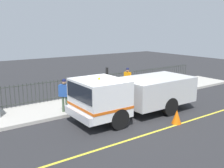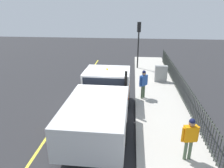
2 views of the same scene
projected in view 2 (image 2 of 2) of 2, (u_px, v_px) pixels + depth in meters
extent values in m
plane|color=#2B2B2D|center=(103.00, 112.00, 11.34)|extent=(55.97, 55.97, 0.00)
cube|color=#B7B2A8|center=(163.00, 113.00, 11.01)|extent=(2.93, 25.44, 0.16)
cube|color=yellow|center=(65.00, 110.00, 11.54)|extent=(0.12, 22.90, 0.01)
cube|color=white|center=(107.00, 84.00, 11.70)|extent=(2.51, 2.15, 1.65)
cube|color=black|center=(107.00, 78.00, 11.57)|extent=(2.31, 2.20, 0.73)
cube|color=silver|center=(96.00, 118.00, 8.41)|extent=(2.53, 4.02, 1.36)
cube|color=silver|center=(110.00, 88.00, 13.01)|extent=(2.37, 0.22, 0.36)
cube|color=#DB5914|center=(107.00, 90.00, 11.83)|extent=(2.53, 2.18, 0.12)
cylinder|color=black|center=(87.00, 99.00, 11.81)|extent=(0.31, 0.96, 0.96)
cylinder|color=black|center=(126.00, 100.00, 11.59)|extent=(0.31, 0.96, 0.96)
cylinder|color=black|center=(70.00, 131.00, 8.77)|extent=(0.31, 0.96, 0.96)
cylinder|color=black|center=(123.00, 134.00, 8.54)|extent=(0.31, 0.96, 0.96)
sphere|color=orange|center=(107.00, 69.00, 11.39)|extent=(0.12, 0.12, 0.12)
cylinder|color=black|center=(126.00, 90.00, 10.45)|extent=(0.14, 0.14, 1.98)
cube|color=#264C99|center=(144.00, 80.00, 12.26)|extent=(0.51, 0.52, 0.62)
sphere|color=#997051|center=(144.00, 74.00, 12.11)|extent=(0.23, 0.23, 0.23)
sphere|color=#14193F|center=(144.00, 72.00, 12.08)|extent=(0.22, 0.22, 0.22)
cylinder|color=#4C6047|center=(144.00, 91.00, 12.58)|extent=(0.12, 0.12, 0.84)
cylinder|color=#4C6047|center=(142.00, 92.00, 12.47)|extent=(0.12, 0.12, 0.84)
cylinder|color=#264C99|center=(147.00, 80.00, 12.45)|extent=(0.09, 0.09, 0.59)
cylinder|color=#264C99|center=(140.00, 82.00, 12.10)|extent=(0.09, 0.09, 0.59)
cube|color=orange|center=(190.00, 134.00, 7.22)|extent=(0.51, 0.30, 0.60)
sphere|color=#997051|center=(192.00, 123.00, 7.07)|extent=(0.22, 0.22, 0.22)
sphere|color=#14193F|center=(192.00, 121.00, 7.04)|extent=(0.21, 0.21, 0.21)
cylinder|color=#4C6047|center=(190.00, 150.00, 7.47)|extent=(0.12, 0.12, 0.80)
cylinder|color=#4C6047|center=(185.00, 150.00, 7.46)|extent=(0.12, 0.12, 0.80)
cylinder|color=orange|center=(198.00, 134.00, 7.25)|extent=(0.09, 0.09, 0.57)
cylinder|color=orange|center=(183.00, 135.00, 7.21)|extent=(0.09, 0.09, 0.57)
cylinder|color=#2D332D|center=(222.00, 155.00, 6.85)|extent=(0.04, 0.04, 1.27)
cylinder|color=#2D332D|center=(219.00, 151.00, 7.06)|extent=(0.04, 0.04, 1.27)
cylinder|color=#2D332D|center=(217.00, 147.00, 7.28)|extent=(0.04, 0.04, 1.27)
cylinder|color=#2D332D|center=(214.00, 143.00, 7.50)|extent=(0.04, 0.04, 1.27)
cylinder|color=#2D332D|center=(212.00, 139.00, 7.71)|extent=(0.04, 0.04, 1.27)
cylinder|color=#2D332D|center=(210.00, 135.00, 7.93)|extent=(0.04, 0.04, 1.27)
cylinder|color=#2D332D|center=(208.00, 132.00, 8.14)|extent=(0.04, 0.04, 1.27)
cylinder|color=#2D332D|center=(206.00, 128.00, 8.36)|extent=(0.04, 0.04, 1.27)
cylinder|color=#2D332D|center=(204.00, 125.00, 8.58)|extent=(0.04, 0.04, 1.27)
cylinder|color=#2D332D|center=(202.00, 122.00, 8.79)|extent=(0.04, 0.04, 1.27)
cylinder|color=#2D332D|center=(201.00, 120.00, 9.01)|extent=(0.04, 0.04, 1.27)
cylinder|color=#2D332D|center=(199.00, 117.00, 9.23)|extent=(0.04, 0.04, 1.27)
cylinder|color=#2D332D|center=(198.00, 114.00, 9.44)|extent=(0.04, 0.04, 1.27)
cylinder|color=#2D332D|center=(196.00, 112.00, 9.66)|extent=(0.04, 0.04, 1.27)
cylinder|color=#2D332D|center=(195.00, 110.00, 9.88)|extent=(0.04, 0.04, 1.27)
cylinder|color=#2D332D|center=(194.00, 107.00, 10.09)|extent=(0.04, 0.04, 1.27)
cylinder|color=#2D332D|center=(192.00, 105.00, 10.31)|extent=(0.04, 0.04, 1.27)
cylinder|color=#2D332D|center=(191.00, 103.00, 10.52)|extent=(0.04, 0.04, 1.27)
cylinder|color=#2D332D|center=(190.00, 101.00, 10.74)|extent=(0.04, 0.04, 1.27)
cylinder|color=#2D332D|center=(189.00, 99.00, 10.96)|extent=(0.04, 0.04, 1.27)
cylinder|color=#2D332D|center=(188.00, 98.00, 11.17)|extent=(0.04, 0.04, 1.27)
cylinder|color=#2D332D|center=(187.00, 96.00, 11.39)|extent=(0.04, 0.04, 1.27)
cylinder|color=#2D332D|center=(186.00, 94.00, 11.61)|extent=(0.04, 0.04, 1.27)
cylinder|color=#2D332D|center=(185.00, 93.00, 11.82)|extent=(0.04, 0.04, 1.27)
cylinder|color=#2D332D|center=(184.00, 91.00, 12.04)|extent=(0.04, 0.04, 1.27)
cylinder|color=#2D332D|center=(183.00, 90.00, 12.26)|extent=(0.04, 0.04, 1.27)
cylinder|color=#2D332D|center=(182.00, 88.00, 12.47)|extent=(0.04, 0.04, 1.27)
cylinder|color=#2D332D|center=(181.00, 87.00, 12.69)|extent=(0.04, 0.04, 1.27)
cylinder|color=#2D332D|center=(181.00, 85.00, 12.90)|extent=(0.04, 0.04, 1.27)
cylinder|color=#2D332D|center=(180.00, 84.00, 13.12)|extent=(0.04, 0.04, 1.27)
cylinder|color=#2D332D|center=(179.00, 83.00, 13.34)|extent=(0.04, 0.04, 1.27)
cylinder|color=#2D332D|center=(178.00, 82.00, 13.55)|extent=(0.04, 0.04, 1.27)
cylinder|color=#2D332D|center=(178.00, 80.00, 13.77)|extent=(0.04, 0.04, 1.27)
cylinder|color=#2D332D|center=(177.00, 79.00, 13.99)|extent=(0.04, 0.04, 1.27)
cylinder|color=#2D332D|center=(176.00, 78.00, 14.20)|extent=(0.04, 0.04, 1.27)
cylinder|color=#2D332D|center=(176.00, 77.00, 14.42)|extent=(0.04, 0.04, 1.27)
cylinder|color=#2D332D|center=(175.00, 76.00, 14.63)|extent=(0.04, 0.04, 1.27)
cylinder|color=#2D332D|center=(174.00, 75.00, 14.85)|extent=(0.04, 0.04, 1.27)
cylinder|color=#2D332D|center=(174.00, 74.00, 15.07)|extent=(0.04, 0.04, 1.27)
cylinder|color=#2D332D|center=(173.00, 73.00, 15.28)|extent=(0.04, 0.04, 1.27)
cylinder|color=#2D332D|center=(173.00, 72.00, 15.50)|extent=(0.04, 0.04, 1.27)
cylinder|color=#2D332D|center=(172.00, 71.00, 15.72)|extent=(0.04, 0.04, 1.27)
cylinder|color=#2D332D|center=(172.00, 70.00, 15.93)|extent=(0.04, 0.04, 1.27)
cylinder|color=#2D332D|center=(171.00, 70.00, 16.15)|extent=(0.04, 0.04, 1.27)
cylinder|color=#2D332D|center=(171.00, 69.00, 16.37)|extent=(0.04, 0.04, 1.27)
cylinder|color=#2D332D|center=(170.00, 68.00, 16.58)|extent=(0.04, 0.04, 1.27)
cylinder|color=#2D332D|center=(170.00, 67.00, 16.80)|extent=(0.04, 0.04, 1.27)
cylinder|color=#2D332D|center=(169.00, 66.00, 17.01)|extent=(0.04, 0.04, 1.27)
cylinder|color=#2D332D|center=(169.00, 66.00, 17.23)|extent=(0.04, 0.04, 1.27)
cylinder|color=#2D332D|center=(168.00, 65.00, 17.45)|extent=(0.04, 0.04, 1.27)
cylinder|color=#2D332D|center=(168.00, 64.00, 17.66)|extent=(0.04, 0.04, 1.27)
cylinder|color=#2D332D|center=(168.00, 63.00, 17.88)|extent=(0.04, 0.04, 1.27)
cylinder|color=#2D332D|center=(167.00, 63.00, 18.10)|extent=(0.04, 0.04, 1.27)
cylinder|color=#2D332D|center=(167.00, 62.00, 18.31)|extent=(0.04, 0.04, 1.27)
cylinder|color=#2D332D|center=(166.00, 61.00, 18.53)|extent=(0.04, 0.04, 1.27)
cylinder|color=#2D332D|center=(166.00, 61.00, 18.75)|extent=(0.04, 0.04, 1.27)
cylinder|color=#2D332D|center=(166.00, 60.00, 18.96)|extent=(0.04, 0.04, 1.27)
cylinder|color=#2D332D|center=(165.00, 60.00, 19.18)|extent=(0.04, 0.04, 1.27)
cylinder|color=#2D332D|center=(165.00, 59.00, 19.39)|extent=(0.04, 0.04, 1.27)
cylinder|color=#2D332D|center=(165.00, 58.00, 19.61)|extent=(0.04, 0.04, 1.27)
cylinder|color=#2D332D|center=(164.00, 58.00, 19.83)|extent=(0.04, 0.04, 1.27)
cylinder|color=#2D332D|center=(164.00, 57.00, 20.04)|extent=(0.04, 0.04, 1.27)
cylinder|color=#2D332D|center=(164.00, 57.00, 20.26)|extent=(0.04, 0.04, 1.27)
cylinder|color=#2D332D|center=(163.00, 56.00, 20.48)|extent=(0.04, 0.04, 1.27)
cylinder|color=#2D332D|center=(163.00, 56.00, 20.69)|extent=(0.04, 0.04, 1.27)
cube|color=#2D332D|center=(192.00, 93.00, 10.44)|extent=(0.04, 21.62, 0.04)
cube|color=#2D332D|center=(189.00, 111.00, 10.80)|extent=(0.04, 21.62, 0.04)
cylinder|color=black|center=(138.00, 46.00, 18.18)|extent=(0.12, 0.12, 4.05)
cube|color=black|center=(139.00, 27.00, 17.61)|extent=(0.33, 0.25, 0.85)
sphere|color=red|center=(139.00, 24.00, 17.52)|extent=(0.16, 0.16, 0.16)
sphere|color=yellow|center=(139.00, 27.00, 17.61)|extent=(0.16, 0.16, 0.16)
sphere|color=green|center=(139.00, 30.00, 17.70)|extent=(0.16, 0.16, 0.16)
cube|color=gray|center=(161.00, 74.00, 15.26)|extent=(0.89, 0.35, 1.21)
cone|color=orange|center=(53.00, 125.00, 9.49)|extent=(0.47, 0.47, 0.67)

